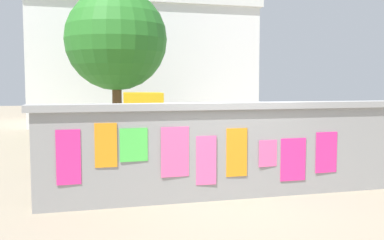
{
  "coord_description": "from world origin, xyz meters",
  "views": [
    {
      "loc": [
        -2.68,
        -7.5,
        2.11
      ],
      "look_at": [
        -0.37,
        1.26,
        1.36
      ],
      "focal_mm": 40.61,
      "sensor_mm": 36.0,
      "label": 1
    }
  ],
  "objects": [
    {
      "name": "ground",
      "position": [
        0.0,
        8.0,
        0.0
      ],
      "size": [
        60.0,
        60.0,
        0.0
      ],
      "primitive_type": "plane",
      "color": "gray"
    },
    {
      "name": "poster_wall",
      "position": [
        -0.0,
        -0.0,
        0.91
      ],
      "size": [
        7.09,
        0.42,
        1.78
      ],
      "color": "gray",
      "rests_on": "ground"
    },
    {
      "name": "auto_rickshaw_truck",
      "position": [
        0.29,
        6.04,
        0.9
      ],
      "size": [
        3.73,
        1.85,
        1.85
      ],
      "color": "black",
      "rests_on": "ground"
    },
    {
      "name": "motorcycle",
      "position": [
        -2.68,
        3.28,
        0.46
      ],
      "size": [
        1.9,
        0.56,
        0.87
      ],
      "color": "black",
      "rests_on": "ground"
    },
    {
      "name": "bicycle_near",
      "position": [
        0.52,
        1.2,
        0.36
      ],
      "size": [
        1.69,
        0.45,
        0.95
      ],
      "color": "black",
      "rests_on": "ground"
    },
    {
      "name": "person_walking",
      "position": [
        1.51,
        2.56,
        0.99
      ],
      "size": [
        0.47,
        0.47,
        1.62
      ],
      "color": "purple",
      "rests_on": "ground"
    },
    {
      "name": "person_bystander",
      "position": [
        -2.01,
        1.84,
        0.99
      ],
      "size": [
        0.47,
        0.47,
        1.62
      ],
      "color": "purple",
      "rests_on": "ground"
    },
    {
      "name": "tree_roadside",
      "position": [
        -1.17,
        10.02,
        3.86
      ],
      "size": [
        4.01,
        4.01,
        5.88
      ],
      "color": "brown",
      "rests_on": "ground"
    },
    {
      "name": "building_background",
      "position": [
        0.82,
        17.28,
        3.34
      ],
      "size": [
        12.02,
        6.8,
        6.65
      ],
      "color": "white",
      "rests_on": "ground"
    }
  ]
}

